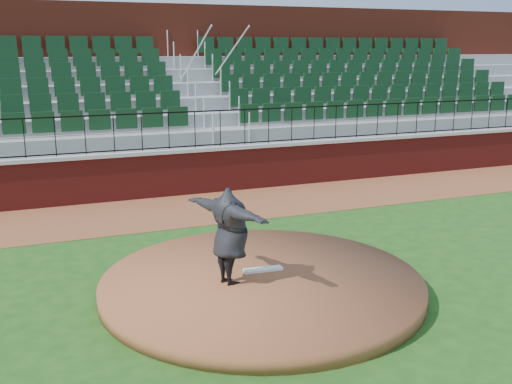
# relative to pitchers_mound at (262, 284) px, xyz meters

# --- Properties ---
(ground) EXTENTS (90.00, 90.00, 0.00)m
(ground) POSITION_rel_pitchers_mound_xyz_m (0.57, 0.19, -0.12)
(ground) COLOR #1D4814
(ground) RESTS_ON ground
(warning_track) EXTENTS (34.00, 3.20, 0.01)m
(warning_track) POSITION_rel_pitchers_mound_xyz_m (0.57, 5.59, -0.12)
(warning_track) COLOR brown
(warning_track) RESTS_ON ground
(field_wall) EXTENTS (34.00, 0.35, 1.20)m
(field_wall) POSITION_rel_pitchers_mound_xyz_m (0.57, 7.19, 0.47)
(field_wall) COLOR maroon
(field_wall) RESTS_ON ground
(wall_cap) EXTENTS (34.00, 0.45, 0.10)m
(wall_cap) POSITION_rel_pitchers_mound_xyz_m (0.57, 7.19, 1.12)
(wall_cap) COLOR #B7B7B7
(wall_cap) RESTS_ON field_wall
(wall_railing) EXTENTS (34.00, 0.05, 1.00)m
(wall_railing) POSITION_rel_pitchers_mound_xyz_m (0.57, 7.19, 1.67)
(wall_railing) COLOR black
(wall_railing) RESTS_ON wall_cap
(seating_stands) EXTENTS (34.00, 5.10, 4.60)m
(seating_stands) POSITION_rel_pitchers_mound_xyz_m (0.57, 9.92, 2.18)
(seating_stands) COLOR gray
(seating_stands) RESTS_ON ground
(concourse_wall) EXTENTS (34.00, 0.50, 5.50)m
(concourse_wall) POSITION_rel_pitchers_mound_xyz_m (0.57, 12.72, 2.62)
(concourse_wall) COLOR maroon
(concourse_wall) RESTS_ON ground
(pitchers_mound) EXTENTS (5.43, 5.43, 0.25)m
(pitchers_mound) POSITION_rel_pitchers_mound_xyz_m (0.00, 0.00, 0.00)
(pitchers_mound) COLOR brown
(pitchers_mound) RESTS_ON ground
(pitching_rubber) EXTENTS (0.70, 0.22, 0.05)m
(pitching_rubber) POSITION_rel_pitchers_mound_xyz_m (0.13, 0.27, 0.15)
(pitching_rubber) COLOR white
(pitching_rubber) RESTS_ON pitchers_mound
(pitcher) EXTENTS (1.17, 2.06, 1.62)m
(pitcher) POSITION_rel_pitchers_mound_xyz_m (-0.57, -0.02, 0.93)
(pitcher) COLOR black
(pitcher) RESTS_ON pitchers_mound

